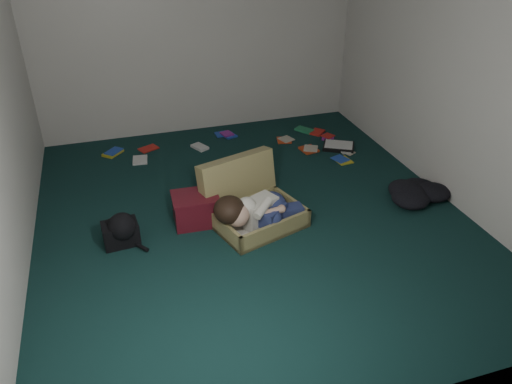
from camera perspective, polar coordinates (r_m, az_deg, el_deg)
floor at (r=4.85m, az=-0.53°, el=-2.70°), size 4.50×4.50×0.00m
wall_back at (r=6.39m, az=-6.77°, el=18.06°), size 4.50×0.00×4.50m
wall_front at (r=2.43m, az=15.02°, el=-4.72°), size 4.50×0.00×4.50m
wall_right at (r=5.20m, az=21.63°, el=13.29°), size 0.00×4.50×4.50m
suitcase at (r=4.72m, az=-0.71°, el=-1.29°), size 0.98×0.96×0.58m
person at (r=4.53m, az=0.12°, el=-2.09°), size 0.87×0.44×0.36m
maroon_bin at (r=4.71m, az=-6.89°, el=-1.93°), size 0.44×0.36×0.30m
backpack at (r=4.57m, az=-15.20°, el=-4.49°), size 0.41×0.34×0.23m
clothing_pile at (r=5.30m, az=18.18°, el=-0.30°), size 0.49×0.40×0.15m
paper_tray at (r=6.25m, az=9.42°, el=5.19°), size 0.46×0.43×0.05m
book_scatter at (r=6.26m, az=-0.29°, el=5.48°), size 2.89×1.39×0.02m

